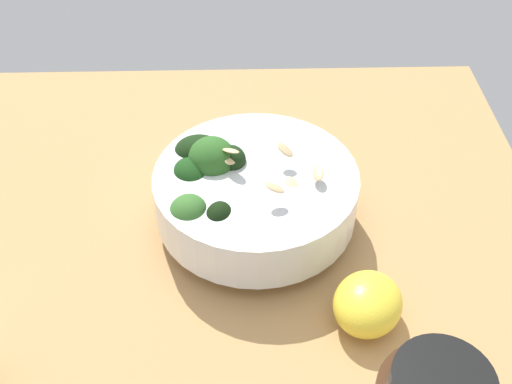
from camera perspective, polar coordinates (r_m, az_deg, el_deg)
The scene contains 3 objects.
ground_plane at distance 58.85cm, azimuth -2.05°, elevation -6.36°, with size 59.97×59.97×4.12cm, color tan.
bowl_of_broccoli at distance 56.62cm, azimuth -0.52°, elevation 0.10°, with size 18.31×18.31×8.62cm.
lemon_wedge at distance 51.41cm, azimuth 10.13°, elevation -9.99°, with size 6.20×5.45×4.14cm, color yellow.
Camera 1 is at (-1.09, 38.28, 42.63)cm, focal length 43.94 mm.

